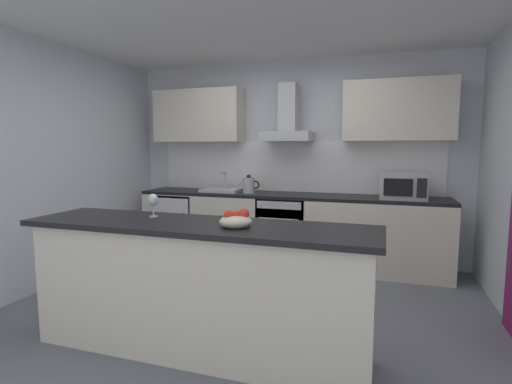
{
  "coord_description": "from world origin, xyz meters",
  "views": [
    {
      "loc": [
        1.16,
        -3.16,
        1.48
      ],
      "look_at": [
        -0.03,
        0.42,
        1.05
      ],
      "focal_mm": 27.3,
      "sensor_mm": 36.0,
      "label": 1
    }
  ],
  "objects_px": {
    "refrigerator": "(181,224)",
    "wine_glass": "(153,201)",
    "oven": "(284,229)",
    "kettle": "(249,185)",
    "microwave": "(403,186)",
    "sink": "(222,190)",
    "fruit_bowl": "(236,220)",
    "range_hood": "(288,123)"
  },
  "relations": [
    {
      "from": "oven",
      "to": "sink",
      "type": "height_order",
      "value": "sink"
    },
    {
      "from": "oven",
      "to": "wine_glass",
      "type": "bearing_deg",
      "value": -102.83
    },
    {
      "from": "microwave",
      "to": "range_hood",
      "type": "height_order",
      "value": "range_hood"
    },
    {
      "from": "microwave",
      "to": "kettle",
      "type": "height_order",
      "value": "microwave"
    },
    {
      "from": "sink",
      "to": "wine_glass",
      "type": "bearing_deg",
      "value": -80.57
    },
    {
      "from": "fruit_bowl",
      "to": "microwave",
      "type": "bearing_deg",
      "value": 63.54
    },
    {
      "from": "microwave",
      "to": "oven",
      "type": "bearing_deg",
      "value": 178.85
    },
    {
      "from": "oven",
      "to": "kettle",
      "type": "height_order",
      "value": "kettle"
    },
    {
      "from": "microwave",
      "to": "sink",
      "type": "bearing_deg",
      "value": 179.01
    },
    {
      "from": "sink",
      "to": "wine_glass",
      "type": "xyz_separation_m",
      "value": [
        0.36,
        -2.17,
        0.15
      ]
    },
    {
      "from": "kettle",
      "to": "fruit_bowl",
      "type": "height_order",
      "value": "kettle"
    },
    {
      "from": "refrigerator",
      "to": "wine_glass",
      "type": "relative_size",
      "value": 4.78
    },
    {
      "from": "sink",
      "to": "fruit_bowl",
      "type": "relative_size",
      "value": 2.27
    },
    {
      "from": "oven",
      "to": "fruit_bowl",
      "type": "bearing_deg",
      "value": -83.92
    },
    {
      "from": "refrigerator",
      "to": "kettle",
      "type": "height_order",
      "value": "kettle"
    },
    {
      "from": "fruit_bowl",
      "to": "kettle",
      "type": "bearing_deg",
      "value": 107.33
    },
    {
      "from": "sink",
      "to": "kettle",
      "type": "height_order",
      "value": "sink"
    },
    {
      "from": "microwave",
      "to": "range_hood",
      "type": "bearing_deg",
      "value": 173.53
    },
    {
      "from": "oven",
      "to": "range_hood",
      "type": "bearing_deg",
      "value": 90.0
    },
    {
      "from": "kettle",
      "to": "fruit_bowl",
      "type": "xyz_separation_m",
      "value": [
        0.71,
        -2.28,
        -0.01
      ]
    },
    {
      "from": "microwave",
      "to": "sink",
      "type": "distance_m",
      "value": 2.24
    },
    {
      "from": "oven",
      "to": "microwave",
      "type": "relative_size",
      "value": 1.6
    },
    {
      "from": "microwave",
      "to": "sink",
      "type": "height_order",
      "value": "microwave"
    },
    {
      "from": "sink",
      "to": "kettle",
      "type": "relative_size",
      "value": 1.73
    },
    {
      "from": "oven",
      "to": "microwave",
      "type": "xyz_separation_m",
      "value": [
        1.39,
        -0.03,
        0.59
      ]
    },
    {
      "from": "microwave",
      "to": "wine_glass",
      "type": "distance_m",
      "value": 2.84
    },
    {
      "from": "refrigerator",
      "to": "oven",
      "type": "bearing_deg",
      "value": 0.11
    },
    {
      "from": "refrigerator",
      "to": "microwave",
      "type": "height_order",
      "value": "microwave"
    },
    {
      "from": "microwave",
      "to": "kettle",
      "type": "distance_m",
      "value": 1.85
    },
    {
      "from": "microwave",
      "to": "kettle",
      "type": "bearing_deg",
      "value": -179.82
    },
    {
      "from": "sink",
      "to": "kettle",
      "type": "xyz_separation_m",
      "value": [
        0.39,
        -0.04,
        0.08
      ]
    },
    {
      "from": "refrigerator",
      "to": "fruit_bowl",
      "type": "distance_m",
      "value": 2.95
    },
    {
      "from": "wine_glass",
      "to": "kettle",
      "type": "bearing_deg",
      "value": 89.29
    },
    {
      "from": "range_hood",
      "to": "wine_glass",
      "type": "relative_size",
      "value": 4.05
    },
    {
      "from": "kettle",
      "to": "range_hood",
      "type": "relative_size",
      "value": 0.4
    },
    {
      "from": "wine_glass",
      "to": "sink",
      "type": "bearing_deg",
      "value": 99.43
    },
    {
      "from": "microwave",
      "to": "sink",
      "type": "relative_size",
      "value": 1.0
    },
    {
      "from": "range_hood",
      "to": "fruit_bowl",
      "type": "relative_size",
      "value": 3.27
    },
    {
      "from": "kettle",
      "to": "sink",
      "type": "bearing_deg",
      "value": 173.42
    },
    {
      "from": "refrigerator",
      "to": "kettle",
      "type": "distance_m",
      "value": 1.17
    },
    {
      "from": "fruit_bowl",
      "to": "sink",
      "type": "bearing_deg",
      "value": 115.29
    },
    {
      "from": "refrigerator",
      "to": "microwave",
      "type": "distance_m",
      "value": 2.94
    }
  ]
}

